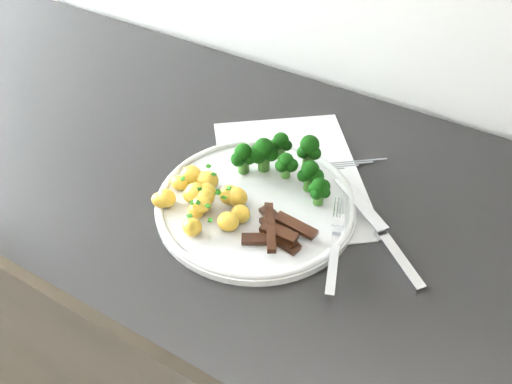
{
  "coord_description": "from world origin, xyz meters",
  "views": [
    {
      "loc": [
        0.16,
        1.11,
        1.51
      ],
      "look_at": [
        -0.15,
        1.62,
        0.96
      ],
      "focal_mm": 39.55,
      "sensor_mm": 36.0,
      "label": 1
    }
  ],
  "objects_px": {
    "recipe_paper": "(290,176)",
    "beef_strips": "(277,231)",
    "potatoes": "(204,197)",
    "fork": "(335,247)",
    "plate": "(256,203)",
    "broccoli": "(285,159)",
    "knife": "(387,242)",
    "counter": "(286,366)"
  },
  "relations": [
    {
      "from": "beef_strips",
      "to": "knife",
      "type": "relative_size",
      "value": 0.51
    },
    {
      "from": "broccoli",
      "to": "potatoes",
      "type": "distance_m",
      "value": 0.13
    },
    {
      "from": "counter",
      "to": "fork",
      "type": "bearing_deg",
      "value": -37.11
    },
    {
      "from": "broccoli",
      "to": "fork",
      "type": "height_order",
      "value": "broccoli"
    },
    {
      "from": "recipe_paper",
      "to": "beef_strips",
      "type": "height_order",
      "value": "beef_strips"
    },
    {
      "from": "broccoli",
      "to": "potatoes",
      "type": "height_order",
      "value": "broccoli"
    },
    {
      "from": "recipe_paper",
      "to": "beef_strips",
      "type": "bearing_deg",
      "value": -69.31
    },
    {
      "from": "potatoes",
      "to": "knife",
      "type": "relative_size",
      "value": 0.76
    },
    {
      "from": "recipe_paper",
      "to": "potatoes",
      "type": "distance_m",
      "value": 0.15
    },
    {
      "from": "counter",
      "to": "beef_strips",
      "type": "xyz_separation_m",
      "value": [
        0.01,
        -0.09,
        0.49
      ]
    },
    {
      "from": "recipe_paper",
      "to": "broccoli",
      "type": "distance_m",
      "value": 0.05
    },
    {
      "from": "potatoes",
      "to": "beef_strips",
      "type": "height_order",
      "value": "potatoes"
    },
    {
      "from": "counter",
      "to": "recipe_paper",
      "type": "relative_size",
      "value": 6.66
    },
    {
      "from": "fork",
      "to": "knife",
      "type": "height_order",
      "value": "fork"
    },
    {
      "from": "knife",
      "to": "fork",
      "type": "bearing_deg",
      "value": -134.88
    },
    {
      "from": "broccoli",
      "to": "knife",
      "type": "xyz_separation_m",
      "value": [
        0.19,
        -0.04,
        -0.04
      ]
    },
    {
      "from": "broccoli",
      "to": "fork",
      "type": "xyz_separation_m",
      "value": [
        0.13,
        -0.1,
        -0.03
      ]
    },
    {
      "from": "plate",
      "to": "potatoes",
      "type": "height_order",
      "value": "potatoes"
    },
    {
      "from": "broccoli",
      "to": "fork",
      "type": "distance_m",
      "value": 0.17
    },
    {
      "from": "knife",
      "to": "recipe_paper",
      "type": "bearing_deg",
      "value": 161.55
    },
    {
      "from": "broccoli",
      "to": "potatoes",
      "type": "relative_size",
      "value": 1.14
    },
    {
      "from": "broccoli",
      "to": "potatoes",
      "type": "xyz_separation_m",
      "value": [
        -0.07,
        -0.11,
        -0.02
      ]
    },
    {
      "from": "beef_strips",
      "to": "potatoes",
      "type": "bearing_deg",
      "value": -179.25
    },
    {
      "from": "fork",
      "to": "recipe_paper",
      "type": "bearing_deg",
      "value": 138.29
    },
    {
      "from": "plate",
      "to": "beef_strips",
      "type": "relative_size",
      "value": 3.05
    },
    {
      "from": "recipe_paper",
      "to": "potatoes",
      "type": "height_order",
      "value": "potatoes"
    },
    {
      "from": "recipe_paper",
      "to": "knife",
      "type": "height_order",
      "value": "knife"
    },
    {
      "from": "counter",
      "to": "plate",
      "type": "bearing_deg",
      "value": -136.51
    },
    {
      "from": "plate",
      "to": "broccoli",
      "type": "bearing_deg",
      "value": 83.25
    },
    {
      "from": "plate",
      "to": "fork",
      "type": "height_order",
      "value": "fork"
    },
    {
      "from": "plate",
      "to": "knife",
      "type": "distance_m",
      "value": 0.2
    },
    {
      "from": "counter",
      "to": "beef_strips",
      "type": "distance_m",
      "value": 0.49
    },
    {
      "from": "counter",
      "to": "beef_strips",
      "type": "height_order",
      "value": "beef_strips"
    },
    {
      "from": "fork",
      "to": "beef_strips",
      "type": "bearing_deg",
      "value": -170.42
    },
    {
      "from": "plate",
      "to": "broccoli",
      "type": "xyz_separation_m",
      "value": [
        0.01,
        0.07,
        0.04
      ]
    },
    {
      "from": "broccoli",
      "to": "fork",
      "type": "relative_size",
      "value": 0.94
    },
    {
      "from": "plate",
      "to": "broccoli",
      "type": "relative_size",
      "value": 1.82
    },
    {
      "from": "counter",
      "to": "fork",
      "type": "height_order",
      "value": "fork"
    },
    {
      "from": "recipe_paper",
      "to": "beef_strips",
      "type": "xyz_separation_m",
      "value": [
        0.05,
        -0.13,
        0.02
      ]
    },
    {
      "from": "plate",
      "to": "fork",
      "type": "bearing_deg",
      "value": -11.55
    },
    {
      "from": "plate",
      "to": "potatoes",
      "type": "relative_size",
      "value": 2.07
    },
    {
      "from": "plate",
      "to": "beef_strips",
      "type": "distance_m",
      "value": 0.07
    }
  ]
}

